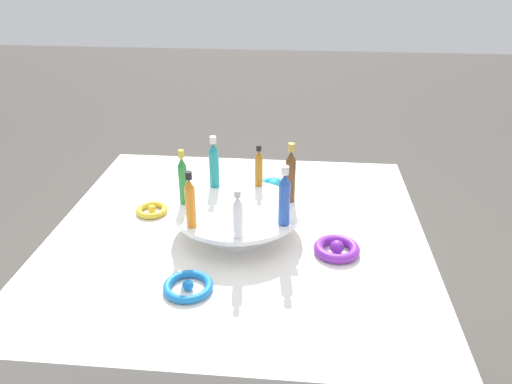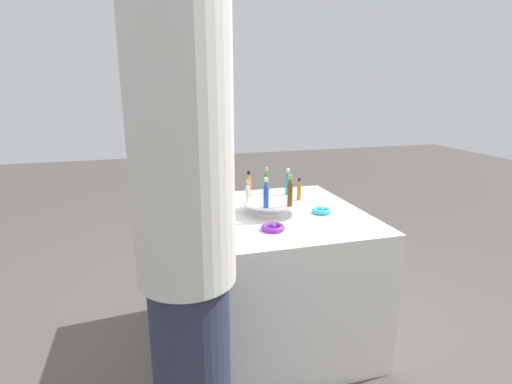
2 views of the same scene
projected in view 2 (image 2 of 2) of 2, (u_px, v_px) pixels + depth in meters
ground_plane at (271, 334)px, 2.23m from camera, size 12.00×12.00×0.00m
party_table at (271, 276)px, 2.13m from camera, size 0.93×0.93×0.71m
display_stand at (272, 204)px, 2.03m from camera, size 0.31×0.31×0.07m
bottle_clear at (248, 193)px, 1.96m from camera, size 0.02×0.02×0.11m
bottle_blue at (266, 194)px, 1.88m from camera, size 0.03×0.03×0.14m
bottle_brown at (290, 192)px, 1.90m from camera, size 0.03×0.03×0.15m
bottle_amber at (299, 190)px, 2.01m from camera, size 0.02×0.02×0.11m
bottle_teal at (288, 183)px, 2.11m from camera, size 0.03×0.03×0.14m
bottle_green at (266, 181)px, 2.13m from camera, size 0.02×0.02×0.14m
bottle_orange at (249, 185)px, 2.07m from camera, size 0.02×0.02×0.14m
ribbon_bow_blue at (223, 211)px, 2.04m from camera, size 0.11×0.11×0.02m
ribbon_bow_purple at (273, 227)px, 1.79m from camera, size 0.11×0.11×0.03m
ribbon_bow_teal at (321, 211)px, 2.03m from camera, size 0.10×0.10×0.03m
ribbon_bow_gold at (271, 198)px, 2.28m from camera, size 0.08×0.08×0.02m
person_figure at (186, 233)px, 1.22m from camera, size 0.31×0.31×1.80m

